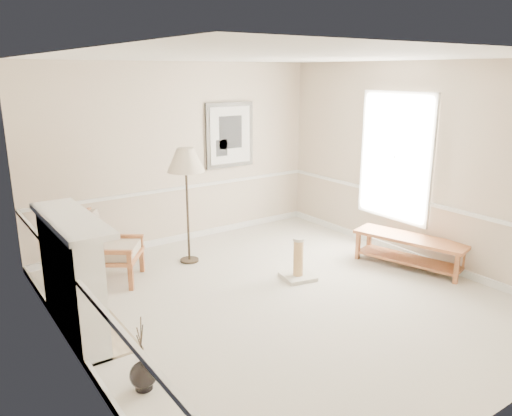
{
  "coord_description": "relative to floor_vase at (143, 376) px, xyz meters",
  "views": [
    {
      "loc": [
        -3.55,
        -4.52,
        2.75
      ],
      "look_at": [
        0.09,
        0.7,
        1.0
      ],
      "focal_mm": 35.0,
      "sensor_mm": 36.0,
      "label": 1
    }
  ],
  "objects": [
    {
      "name": "floor_vase",
      "position": [
        0.0,
        0.0,
        0.0
      ],
      "size": [
        0.25,
        0.25,
        0.72
      ],
      "rotation": [
        0.0,
        0.0,
        -0.38
      ],
      "color": "black",
      "rests_on": "ground"
    },
    {
      "name": "floor_lamp",
      "position": [
        1.79,
        2.55,
        1.35
      ],
      "size": [
        0.69,
        0.69,
        1.7
      ],
      "rotation": [
        0.0,
        0.0,
        -0.37
      ],
      "color": "black",
      "rests_on": "ground"
    },
    {
      "name": "room",
      "position": [
        2.29,
        0.83,
        1.73
      ],
      "size": [
        5.04,
        5.54,
        2.92
      ],
      "color": "beige",
      "rests_on": "ground"
    },
    {
      "name": "armchair",
      "position": [
        0.53,
        2.56,
        0.37
      ],
      "size": [
        1.03,
        1.01,
        0.94
      ],
      "rotation": [
        0.0,
        0.0,
        0.95
      ],
      "color": "#AF6A38",
      "rests_on": "ground"
    },
    {
      "name": "bench",
      "position": [
        4.3,
        0.53,
        0.17
      ],
      "size": [
        0.9,
        1.67,
        0.46
      ],
      "rotation": [
        0.0,
        0.0,
        0.28
      ],
      "color": "#AF6A38",
      "rests_on": "ground"
    },
    {
      "name": "fireplace",
      "position": [
        -0.19,
        1.36,
        0.51
      ],
      "size": [
        0.64,
        1.64,
        1.31
      ],
      "color": "white",
      "rests_on": "ground"
    },
    {
      "name": "scratching_post",
      "position": [
        2.71,
        1.12,
        0.05
      ],
      "size": [
        0.49,
        0.49,
        0.59
      ],
      "rotation": [
        0.0,
        0.0,
        -0.21
      ],
      "color": "beige",
      "rests_on": "ground"
    },
    {
      "name": "ground",
      "position": [
        2.15,
        0.76,
        -0.13
      ],
      "size": [
        5.5,
        5.5,
        0.0
      ],
      "primitive_type": "plane",
      "color": "silver",
      "rests_on": "ground"
    }
  ]
}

